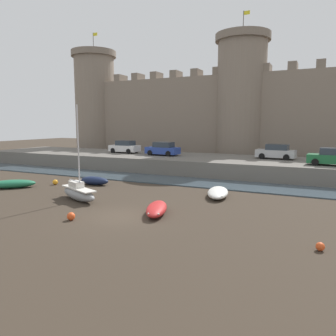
# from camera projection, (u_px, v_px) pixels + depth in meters

# --- Properties ---
(ground_plane) EXTENTS (160.00, 160.00, 0.00)m
(ground_plane) POSITION_uv_depth(u_px,v_px,m) (120.00, 216.00, 19.63)
(ground_plane) COLOR #382D23
(water_channel) EXTENTS (80.00, 4.50, 0.10)m
(water_channel) POSITION_uv_depth(u_px,v_px,m) (194.00, 182.00, 30.77)
(water_channel) COLOR #3D4C56
(water_channel) RESTS_ON ground
(quay_road) EXTENTS (62.66, 10.00, 1.68)m
(quay_road) POSITION_uv_depth(u_px,v_px,m) (217.00, 165.00, 37.15)
(quay_road) COLOR #666059
(quay_road) RESTS_ON ground
(castle) EXTENTS (58.17, 7.50, 20.66)m
(castle) POSITION_uv_depth(u_px,v_px,m) (241.00, 107.00, 46.07)
(castle) COLOR gray
(castle) RESTS_ON ground
(rowboat_midflat_centre) EXTENTS (2.32, 3.70, 0.65)m
(rowboat_midflat_centre) POSITION_uv_depth(u_px,v_px,m) (157.00, 209.00, 20.10)
(rowboat_midflat_centre) COLOR red
(rowboat_midflat_centre) RESTS_ON ground
(rowboat_foreground_right) EXTENTS (2.40, 4.19, 0.64)m
(rowboat_foreground_right) POSITION_uv_depth(u_px,v_px,m) (218.00, 192.00, 24.86)
(rowboat_foreground_right) COLOR silver
(rowboat_foreground_right) RESTS_ON ground
(rowboat_foreground_centre) EXTENTS (2.95, 1.25, 0.75)m
(rowboat_foreground_centre) POSITION_uv_depth(u_px,v_px,m) (94.00, 180.00, 29.67)
(rowboat_foreground_centre) COLOR #141E3D
(rowboat_foreground_centre) RESTS_ON ground
(rowboat_near_channel_left) EXTENTS (3.66, 3.53, 0.72)m
(rowboat_near_channel_left) POSITION_uv_depth(u_px,v_px,m) (12.00, 184.00, 28.13)
(rowboat_near_channel_left) COLOR #1E6B47
(rowboat_near_channel_left) RESTS_ON ground
(sailboat_midflat_left) EXTENTS (4.34, 2.65, 6.84)m
(sailboat_midflat_left) POSITION_uv_depth(u_px,v_px,m) (78.00, 192.00, 23.71)
(sailboat_midflat_left) COLOR gray
(sailboat_midflat_left) RESTS_ON ground
(mooring_buoy_near_channel) EXTENTS (0.47, 0.47, 0.47)m
(mooring_buoy_near_channel) POSITION_uv_depth(u_px,v_px,m) (71.00, 216.00, 18.81)
(mooring_buoy_near_channel) COLOR #E04C1E
(mooring_buoy_near_channel) RESTS_ON ground
(mooring_buoy_mid_mud) EXTENTS (0.38, 0.38, 0.38)m
(mooring_buoy_mid_mud) POSITION_uv_depth(u_px,v_px,m) (320.00, 247.00, 14.31)
(mooring_buoy_mid_mud) COLOR #E04C1E
(mooring_buoy_mid_mud) RESTS_ON ground
(mooring_buoy_near_shore) EXTENTS (0.47, 0.47, 0.47)m
(mooring_buoy_near_shore) POSITION_uv_depth(u_px,v_px,m) (55.00, 182.00, 29.70)
(mooring_buoy_near_shore) COLOR orange
(mooring_buoy_near_shore) RESTS_ON ground
(car_quay_east) EXTENTS (4.22, 2.13, 1.62)m
(car_quay_east) POSITION_uv_depth(u_px,v_px,m) (163.00, 149.00, 39.57)
(car_quay_east) COLOR #263F99
(car_quay_east) RESTS_ON quay_road
(car_quay_west) EXTENTS (4.22, 2.13, 1.62)m
(car_quay_west) POSITION_uv_depth(u_px,v_px,m) (332.00, 157.00, 30.08)
(car_quay_west) COLOR #1E6638
(car_quay_west) RESTS_ON quay_road
(car_quay_centre_east) EXTENTS (4.22, 2.13, 1.62)m
(car_quay_centre_east) POSITION_uv_depth(u_px,v_px,m) (276.00, 152.00, 35.56)
(car_quay_centre_east) COLOR #B2B5B7
(car_quay_centre_east) RESTS_ON quay_road
(car_quay_centre_west) EXTENTS (4.22, 2.13, 1.62)m
(car_quay_centre_west) POSITION_uv_depth(u_px,v_px,m) (125.00, 147.00, 42.92)
(car_quay_centre_west) COLOR silver
(car_quay_centre_west) RESTS_ON quay_road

